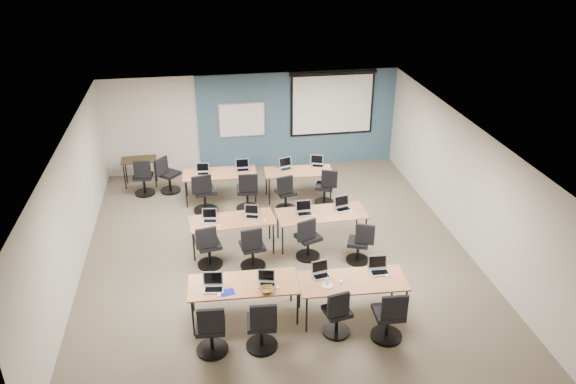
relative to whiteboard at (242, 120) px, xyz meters
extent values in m
cube|color=#6B6354|center=(0.30, -4.43, -1.45)|extent=(8.00, 9.00, 0.02)
cube|color=white|center=(0.30, -4.43, 1.25)|extent=(8.00, 9.00, 0.02)
cube|color=beige|center=(0.30, 0.07, -0.10)|extent=(8.00, 0.04, 2.70)
cube|color=beige|center=(0.30, -8.93, -0.10)|extent=(8.00, 0.04, 2.70)
cube|color=beige|center=(-3.70, -4.43, -0.10)|extent=(0.04, 9.00, 2.70)
cube|color=beige|center=(4.30, -4.43, -0.10)|extent=(0.04, 9.00, 2.70)
cube|color=#3D5977|center=(1.55, 0.04, -0.10)|extent=(5.50, 0.04, 2.70)
cube|color=#B3B3B3|center=(0.00, 0.00, 0.00)|extent=(1.28, 0.02, 0.98)
cube|color=white|center=(0.00, -0.01, 0.00)|extent=(1.20, 0.02, 0.90)
cube|color=black|center=(2.50, -0.02, 0.35)|extent=(2.32, 0.03, 1.82)
cube|color=white|center=(2.50, -0.03, 0.31)|extent=(2.20, 0.02, 1.62)
cylinder|color=black|center=(2.50, -0.03, 1.19)|extent=(2.40, 0.10, 0.10)
cube|color=#A97839|center=(-0.58, -6.49, -0.73)|extent=(1.91, 0.80, 0.03)
cylinder|color=black|center=(-1.48, -6.83, -1.10)|extent=(0.04, 0.04, 0.70)
cylinder|color=black|center=(0.31, -6.83, -1.10)|extent=(0.04, 0.04, 0.70)
cylinder|color=black|center=(-1.48, -6.15, -1.10)|extent=(0.04, 0.04, 0.70)
cylinder|color=black|center=(0.31, -6.15, -1.10)|extent=(0.04, 0.04, 0.70)
cube|color=#975831|center=(1.31, -6.71, -0.73)|extent=(1.89, 0.79, 0.03)
cylinder|color=black|center=(0.43, -7.04, -1.10)|extent=(0.04, 0.04, 0.70)
cylinder|color=black|center=(2.20, -7.04, -1.10)|extent=(0.04, 0.04, 0.70)
cylinder|color=black|center=(0.43, -6.37, -1.10)|extent=(0.04, 0.04, 0.70)
cylinder|color=black|center=(2.20, -6.37, -1.10)|extent=(0.04, 0.04, 0.70)
cube|color=brown|center=(-0.61, -4.19, -0.73)|extent=(1.78, 0.74, 0.03)
cylinder|color=black|center=(-1.44, -4.50, -1.10)|extent=(0.04, 0.04, 0.70)
cylinder|color=black|center=(0.22, -4.50, -1.10)|extent=(0.04, 0.04, 0.70)
cylinder|color=black|center=(-1.44, -3.88, -1.10)|extent=(0.04, 0.04, 0.70)
cylinder|color=black|center=(0.22, -3.88, -1.10)|extent=(0.04, 0.04, 0.70)
cube|color=olive|center=(1.30, -4.21, -0.73)|extent=(1.92, 0.80, 0.03)
cylinder|color=black|center=(0.40, -4.55, -1.10)|extent=(0.04, 0.04, 0.70)
cylinder|color=black|center=(2.20, -4.55, -1.10)|extent=(0.04, 0.04, 0.70)
cylinder|color=black|center=(0.40, -3.87, -1.10)|extent=(0.04, 0.04, 0.70)
cylinder|color=black|center=(2.20, -3.87, -1.10)|extent=(0.04, 0.04, 0.70)
cube|color=olive|center=(-0.74, -1.78, -0.73)|extent=(1.81, 0.75, 0.03)
cylinder|color=black|center=(-1.58, -2.10, -1.10)|extent=(0.04, 0.04, 0.70)
cylinder|color=black|center=(0.10, -2.10, -1.10)|extent=(0.04, 0.04, 0.70)
cylinder|color=black|center=(-1.58, -1.47, -1.10)|extent=(0.04, 0.04, 0.70)
cylinder|color=black|center=(0.10, -1.47, -1.10)|extent=(0.04, 0.04, 0.70)
cube|color=#AA7042|center=(1.21, -1.98, -0.73)|extent=(1.67, 0.70, 0.03)
cylinder|color=black|center=(0.43, -2.27, -1.10)|extent=(0.04, 0.04, 0.70)
cylinder|color=black|center=(1.98, -2.27, -1.10)|extent=(0.04, 0.04, 0.70)
cylinder|color=black|center=(0.43, -1.70, -1.10)|extent=(0.04, 0.04, 0.70)
cylinder|color=black|center=(1.98, -1.70, -1.10)|extent=(0.04, 0.04, 0.70)
cube|color=silver|center=(-1.10, -6.59, -0.71)|extent=(0.34, 0.25, 0.02)
cube|color=black|center=(-1.10, -6.61, -0.70)|extent=(0.29, 0.15, 0.00)
cube|color=silver|center=(-1.10, -6.45, -0.58)|extent=(0.34, 0.06, 0.24)
cube|color=black|center=(-1.10, -6.46, -0.58)|extent=(0.30, 0.05, 0.19)
ellipsoid|color=white|center=(-1.02, -6.76, -0.71)|extent=(0.08, 0.11, 0.03)
cylinder|color=black|center=(-1.19, -7.26, -1.42)|extent=(0.53, 0.53, 0.05)
cylinder|color=black|center=(-1.19, -7.26, -1.22)|extent=(0.06, 0.06, 0.47)
cube|color=black|center=(-1.19, -7.26, -0.94)|extent=(0.47, 0.47, 0.08)
cube|color=black|center=(-1.18, -7.47, -0.66)|extent=(0.43, 0.06, 0.44)
cube|color=silver|center=(-0.18, -6.61, -0.71)|extent=(0.30, 0.22, 0.02)
cube|color=black|center=(-0.18, -6.63, -0.70)|extent=(0.25, 0.13, 0.00)
cube|color=silver|center=(-0.18, -6.49, -0.59)|extent=(0.30, 0.06, 0.21)
cube|color=black|center=(-0.18, -6.50, -0.59)|extent=(0.26, 0.04, 0.17)
ellipsoid|color=white|center=(-0.01, -6.71, -0.71)|extent=(0.07, 0.10, 0.03)
cylinder|color=black|center=(-0.37, -7.30, -1.42)|extent=(0.53, 0.53, 0.05)
cylinder|color=black|center=(-0.37, -7.30, -1.22)|extent=(0.06, 0.06, 0.47)
cube|color=black|center=(-0.37, -7.30, -0.94)|extent=(0.47, 0.47, 0.08)
cube|color=black|center=(-0.36, -7.51, -0.66)|extent=(0.43, 0.06, 0.44)
cube|color=#ADADB2|center=(0.80, -6.50, -0.71)|extent=(0.31, 0.23, 0.02)
cube|color=black|center=(0.80, -6.52, -0.70)|extent=(0.26, 0.13, 0.00)
cube|color=#ADADB2|center=(0.80, -6.38, -0.59)|extent=(0.31, 0.06, 0.22)
cube|color=black|center=(0.80, -6.38, -0.59)|extent=(0.27, 0.04, 0.18)
ellipsoid|color=white|center=(1.09, -6.72, -0.71)|extent=(0.07, 0.11, 0.04)
cylinder|color=black|center=(0.93, -7.16, -1.42)|extent=(0.47, 0.47, 0.05)
cylinder|color=black|center=(0.93, -7.16, -1.24)|extent=(0.06, 0.06, 0.42)
cube|color=black|center=(0.93, -7.16, -0.99)|extent=(0.42, 0.42, 0.08)
cube|color=black|center=(0.89, -7.35, -0.71)|extent=(0.38, 0.06, 0.44)
cube|color=#B5B5C0|center=(1.84, -6.56, -0.71)|extent=(0.35, 0.25, 0.02)
cube|color=black|center=(1.84, -6.58, -0.70)|extent=(0.29, 0.15, 0.00)
cube|color=#B5B5C0|center=(1.84, -6.42, -0.58)|extent=(0.35, 0.06, 0.24)
cube|color=black|center=(1.84, -6.43, -0.58)|extent=(0.30, 0.05, 0.20)
ellipsoid|color=white|center=(1.94, -6.69, -0.71)|extent=(0.07, 0.11, 0.04)
cylinder|color=black|center=(1.75, -7.41, -1.42)|extent=(0.54, 0.54, 0.05)
cylinder|color=black|center=(1.75, -7.41, -1.21)|extent=(0.06, 0.06, 0.48)
cube|color=black|center=(1.75, -7.41, -0.93)|extent=(0.48, 0.48, 0.08)
cube|color=black|center=(1.76, -7.62, -0.65)|extent=(0.43, 0.06, 0.44)
cube|color=#B6B6C3|center=(-1.07, -4.19, -0.71)|extent=(0.31, 0.22, 0.02)
cube|color=black|center=(-1.07, -4.21, -0.70)|extent=(0.26, 0.13, 0.00)
cube|color=#B6B6C3|center=(-1.07, -4.07, -0.59)|extent=(0.31, 0.06, 0.21)
cube|color=black|center=(-1.07, -4.08, -0.59)|extent=(0.27, 0.04, 0.17)
ellipsoid|color=white|center=(-0.89, -4.39, -0.71)|extent=(0.07, 0.10, 0.03)
cylinder|color=black|center=(-1.13, -4.72, -1.42)|extent=(0.51, 0.51, 0.05)
cylinder|color=black|center=(-1.13, -4.72, -1.22)|extent=(0.06, 0.06, 0.45)
cube|color=black|center=(-1.13, -4.72, -0.96)|extent=(0.45, 0.45, 0.08)
cube|color=black|center=(-1.17, -4.92, -0.68)|extent=(0.42, 0.06, 0.44)
cube|color=#A1A0AC|center=(-0.18, -4.16, -0.71)|extent=(0.30, 0.22, 0.02)
cube|color=black|center=(-0.18, -4.18, -0.70)|extent=(0.25, 0.13, 0.00)
cube|color=#A1A0AC|center=(-0.18, -4.04, -0.59)|extent=(0.30, 0.06, 0.21)
cube|color=black|center=(-0.18, -4.05, -0.59)|extent=(0.26, 0.04, 0.17)
ellipsoid|color=white|center=(0.07, -4.36, -0.71)|extent=(0.08, 0.11, 0.03)
cylinder|color=black|center=(-0.27, -4.92, -1.42)|extent=(0.52, 0.52, 0.05)
cylinder|color=black|center=(-0.27, -4.92, -1.22)|extent=(0.06, 0.06, 0.46)
cube|color=black|center=(-0.27, -4.92, -0.95)|extent=(0.46, 0.46, 0.08)
cube|color=black|center=(-0.30, -5.13, -0.67)|extent=(0.42, 0.06, 0.44)
cube|color=#B3B3BE|center=(0.94, -4.21, -0.71)|extent=(0.34, 0.25, 0.02)
cube|color=black|center=(0.94, -4.23, -0.70)|extent=(0.29, 0.14, 0.00)
cube|color=#B3B3BE|center=(0.94, -4.08, -0.58)|extent=(0.34, 0.06, 0.23)
cube|color=black|center=(0.94, -4.08, -0.58)|extent=(0.30, 0.04, 0.19)
ellipsoid|color=white|center=(1.13, -4.33, -0.71)|extent=(0.07, 0.11, 0.04)
cylinder|color=black|center=(0.91, -4.75, -1.42)|extent=(0.51, 0.51, 0.05)
cylinder|color=black|center=(0.91, -4.75, -1.23)|extent=(0.06, 0.06, 0.45)
cube|color=black|center=(0.91, -4.75, -0.96)|extent=(0.45, 0.45, 0.08)
cube|color=black|center=(0.83, -4.94, -0.68)|extent=(0.41, 0.06, 0.44)
cube|color=#B4B4B4|center=(1.79, -4.14, -0.71)|extent=(0.35, 0.25, 0.02)
cube|color=black|center=(1.79, -4.16, -0.70)|extent=(0.29, 0.15, 0.00)
cube|color=#B4B4B4|center=(1.79, -4.01, -0.58)|extent=(0.35, 0.06, 0.24)
cube|color=black|center=(1.79, -4.02, -0.58)|extent=(0.30, 0.05, 0.20)
ellipsoid|color=white|center=(1.95, -4.27, -0.71)|extent=(0.08, 0.11, 0.04)
cylinder|color=black|center=(1.89, -5.06, -1.42)|extent=(0.47, 0.47, 0.05)
cylinder|color=black|center=(1.89, -5.06, -1.24)|extent=(0.06, 0.06, 0.42)
cube|color=black|center=(1.89, -5.06, -0.99)|extent=(0.42, 0.42, 0.08)
cube|color=black|center=(1.97, -5.24, -0.71)|extent=(0.38, 0.06, 0.44)
cube|color=silver|center=(-1.14, -1.79, -0.71)|extent=(0.31, 0.23, 0.02)
cube|color=black|center=(-1.14, -1.81, -0.70)|extent=(0.27, 0.13, 0.00)
cube|color=silver|center=(-1.14, -1.67, -0.59)|extent=(0.31, 0.06, 0.22)
cube|color=black|center=(-1.14, -1.68, -0.59)|extent=(0.28, 0.04, 0.18)
ellipsoid|color=white|center=(-0.98, -1.96, -0.71)|extent=(0.06, 0.09, 0.03)
cylinder|color=black|center=(-1.15, -2.34, -1.42)|extent=(0.57, 0.57, 0.05)
cylinder|color=black|center=(-1.15, -2.34, -1.20)|extent=(0.06, 0.06, 0.51)
cube|color=black|center=(-1.15, -2.34, -0.90)|extent=(0.51, 0.51, 0.08)
cube|color=black|center=(-1.19, -2.57, -0.62)|extent=(0.46, 0.06, 0.44)
cube|color=silver|center=(-0.16, -1.73, -0.71)|extent=(0.33, 0.24, 0.02)
cube|color=black|center=(-0.16, -1.75, -0.70)|extent=(0.28, 0.14, 0.00)
cube|color=silver|center=(-0.16, -1.60, -0.58)|extent=(0.33, 0.06, 0.23)
cube|color=black|center=(-0.16, -1.60, -0.58)|extent=(0.29, 0.04, 0.19)
ellipsoid|color=white|center=(0.05, -1.95, -0.71)|extent=(0.08, 0.10, 0.03)
cylinder|color=black|center=(-0.13, -2.43, -1.42)|extent=(0.56, 0.56, 0.05)
cylinder|color=black|center=(-0.13, -2.43, -1.20)|extent=(0.06, 0.06, 0.49)
cube|color=black|center=(-0.13, -2.43, -0.92)|extent=(0.49, 0.49, 0.08)
cube|color=black|center=(-0.12, -2.65, -0.64)|extent=(0.45, 0.06, 0.44)
cube|color=#B7B7C2|center=(0.92, -1.84, -0.71)|extent=(0.34, 0.25, 0.02)
cube|color=black|center=(0.92, -1.86, -0.70)|extent=(0.29, 0.15, 0.00)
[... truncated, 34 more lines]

